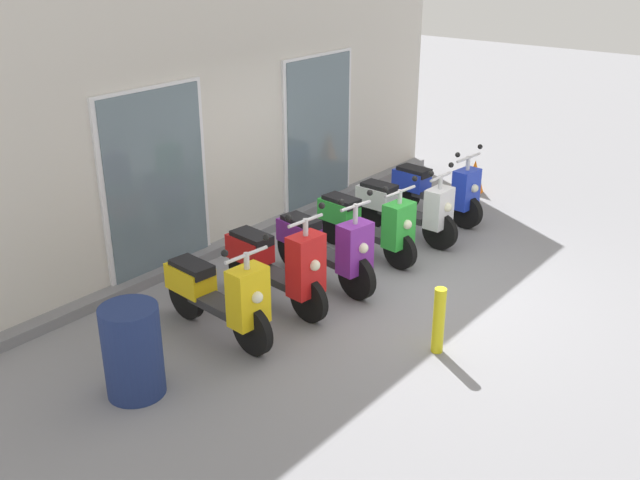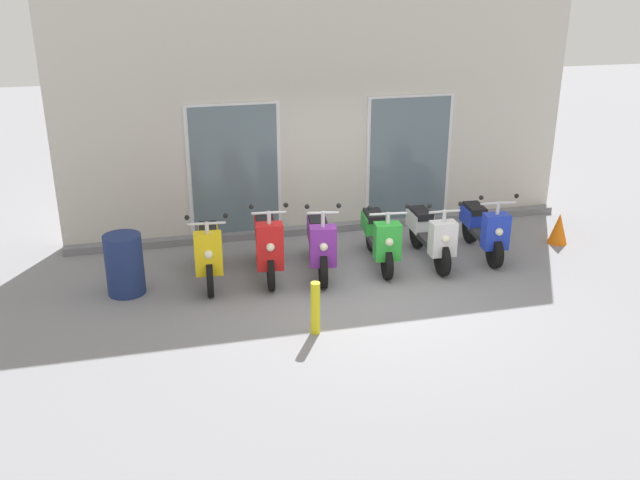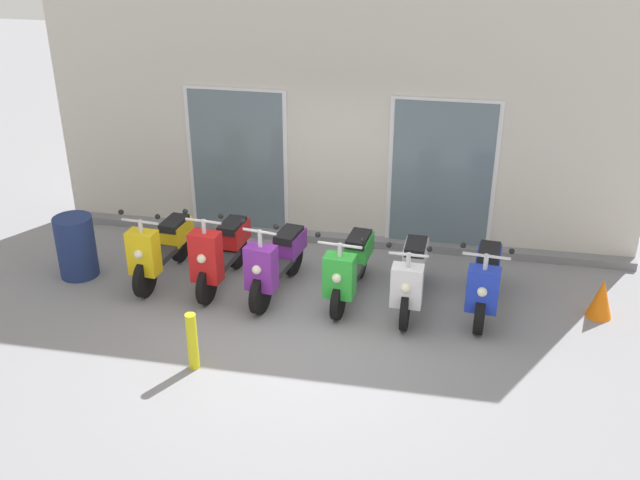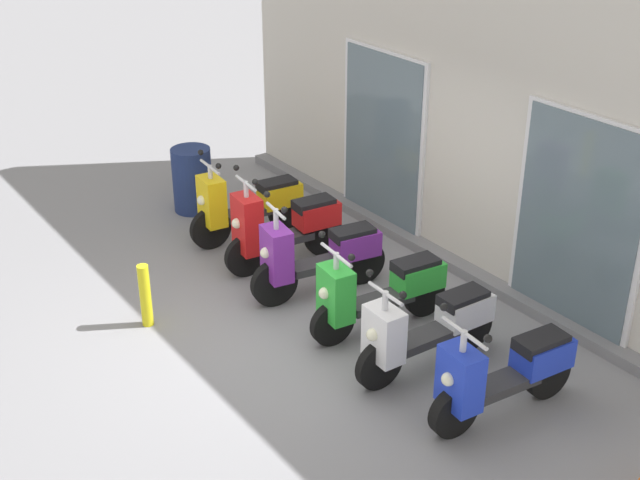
{
  "view_description": "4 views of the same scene",
  "coord_description": "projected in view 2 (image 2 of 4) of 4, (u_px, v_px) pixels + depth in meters",
  "views": [
    {
      "loc": [
        -6.65,
        -4.09,
        3.88
      ],
      "look_at": [
        -0.72,
        0.65,
        0.66
      ],
      "focal_mm": 40.78,
      "sensor_mm": 36.0,
      "label": 1
    },
    {
      "loc": [
        -2.87,
        -8.82,
        4.4
      ],
      "look_at": [
        -0.6,
        0.33,
        0.69
      ],
      "focal_mm": 39.84,
      "sensor_mm": 36.0,
      "label": 2
    },
    {
      "loc": [
        1.71,
        -7.55,
        4.96
      ],
      "look_at": [
        0.07,
        0.77,
        0.82
      ],
      "focal_mm": 41.27,
      "sensor_mm": 36.0,
      "label": 3
    },
    {
      "loc": [
        6.21,
        -4.02,
        4.78
      ],
      "look_at": [
        -0.38,
        0.69,
        0.74
      ],
      "focal_mm": 47.54,
      "sensor_mm": 36.0,
      "label": 4
    }
  ],
  "objects": [
    {
      "name": "ground_plane",
      "position": [
        366.0,
        289.0,
        10.22
      ],
      "size": [
        40.0,
        40.0,
        0.0
      ],
      "primitive_type": "plane",
      "color": "gray"
    },
    {
      "name": "curb_bollard",
      "position": [
        315.0,
        308.0,
        8.89
      ],
      "size": [
        0.12,
        0.12,
        0.7
      ],
      "primitive_type": "cylinder",
      "color": "yellow",
      "rests_on": "ground_plane"
    },
    {
      "name": "storefront_facade",
      "position": [
        322.0,
        114.0,
        11.86
      ],
      "size": [
        8.7,
        0.5,
        4.19
      ],
      "color": "beige",
      "rests_on": "ground_plane"
    },
    {
      "name": "trash_bin",
      "position": [
        124.0,
        264.0,
        9.94
      ],
      "size": [
        0.53,
        0.53,
        0.87
      ],
      "primitive_type": "cylinder",
      "color": "navy",
      "rests_on": "ground_plane"
    },
    {
      "name": "scooter_white",
      "position": [
        430.0,
        233.0,
        11.03
      ],
      "size": [
        0.55,
        1.64,
        1.13
      ],
      "color": "black",
      "rests_on": "ground_plane"
    },
    {
      "name": "scooter_green",
      "position": [
        379.0,
        236.0,
        10.9
      ],
      "size": [
        0.62,
        1.61,
        1.14
      ],
      "color": "black",
      "rests_on": "ground_plane"
    },
    {
      "name": "scooter_blue",
      "position": [
        483.0,
        228.0,
        11.28
      ],
      "size": [
        0.62,
        1.56,
        1.16
      ],
      "color": "black",
      "rests_on": "ground_plane"
    },
    {
      "name": "scooter_purple",
      "position": [
        320.0,
        243.0,
        10.61
      ],
      "size": [
        0.59,
        1.62,
        1.25
      ],
      "color": "black",
      "rests_on": "ground_plane"
    },
    {
      "name": "traffic_cone",
      "position": [
        559.0,
        228.0,
        11.79
      ],
      "size": [
        0.32,
        0.32,
        0.52
      ],
      "primitive_type": "cone",
      "color": "orange",
      "rests_on": "ground_plane"
    },
    {
      "name": "scooter_yellow",
      "position": [
        209.0,
        250.0,
        10.32
      ],
      "size": [
        0.58,
        1.6,
        1.2
      ],
      "color": "black",
      "rests_on": "ground_plane"
    },
    {
      "name": "scooter_red",
      "position": [
        268.0,
        244.0,
        10.46
      ],
      "size": [
        0.55,
        1.55,
        1.29
      ],
      "color": "black",
      "rests_on": "ground_plane"
    }
  ]
}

